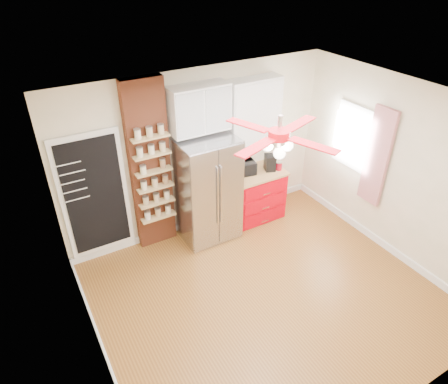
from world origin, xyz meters
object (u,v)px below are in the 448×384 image
toaster_oven (243,168)px  pantry_jar_oats (143,170)px  coffee_maker (270,163)px  red_cabinet (256,194)px  fridge (207,190)px  canister_left (279,166)px  ceiling_fan (279,135)px

toaster_oven → pantry_jar_oats: 1.75m
toaster_oven → coffee_maker: 0.48m
red_cabinet → coffee_maker: coffee_maker is taller
red_cabinet → pantry_jar_oats: pantry_jar_oats is taller
red_cabinet → fridge: bearing=-177.0°
coffee_maker → canister_left: (0.13, -0.08, -0.07)m
ceiling_fan → toaster_oven: 2.35m
coffee_maker → canister_left: bearing=-9.6°
toaster_oven → coffee_maker: coffee_maker is taller
canister_left → red_cabinet: bearing=162.7°
red_cabinet → toaster_oven: size_ratio=2.37×
red_cabinet → pantry_jar_oats: size_ratio=7.94×
pantry_jar_oats → ceiling_fan: bearing=-60.2°
pantry_jar_oats → red_cabinet: bearing=-2.5°
toaster_oven → red_cabinet: bearing=-5.9°
toaster_oven → coffee_maker: size_ratio=1.46×
pantry_jar_oats → coffee_maker: bearing=-3.2°
fridge → red_cabinet: bearing=3.0°
fridge → canister_left: size_ratio=12.64×
ceiling_fan → coffee_maker: bearing=54.8°
coffee_maker → pantry_jar_oats: pantry_jar_oats is taller
red_cabinet → toaster_oven: (-0.23, 0.07, 0.56)m
toaster_oven → canister_left: 0.63m
ceiling_fan → coffee_maker: ceiling_fan is taller
coffee_maker → pantry_jar_oats: 2.20m
ceiling_fan → pantry_jar_oats: ceiling_fan is taller
red_cabinet → coffee_maker: size_ratio=3.46×
toaster_oven → pantry_jar_oats: bearing=-170.7°
red_cabinet → pantry_jar_oats: 2.16m
toaster_oven → canister_left: toaster_oven is taller
coffee_maker → canister_left: size_ratio=1.96×
canister_left → fridge: bearing=177.2°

